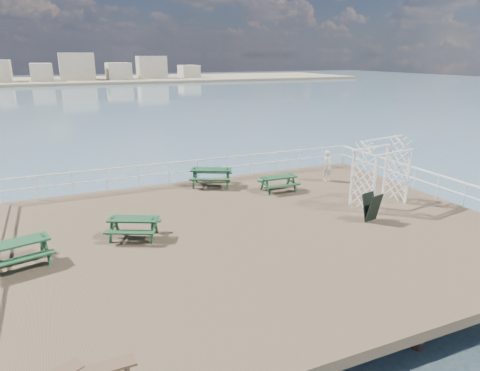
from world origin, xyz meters
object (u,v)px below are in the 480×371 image
picnic_table_d (133,224)px  trellis_arbor (380,175)px  picnic_table_a (17,248)px  picnic_table_c (279,180)px  picnic_table_b (211,173)px  person (328,166)px

picnic_table_d → trellis_arbor: size_ratio=0.73×
picnic_table_a → picnic_table_d: (3.57, 0.72, -0.05)m
picnic_table_d → picnic_table_a: bearing=-143.0°
picnic_table_c → picnic_table_d: bearing=-158.1°
picnic_table_c → trellis_arbor: (2.99, -3.33, 0.77)m
picnic_table_b → picnic_table_c: picnic_table_b is taller
picnic_table_d → trellis_arbor: (10.15, -0.60, 0.75)m
picnic_table_b → picnic_table_c: (2.58, -2.06, -0.10)m
picnic_table_c → picnic_table_d: picnic_table_d is taller
picnic_table_d → trellis_arbor: trellis_arbor is taller
picnic_table_b → picnic_table_c: size_ratio=1.47×
picnic_table_d → person: size_ratio=1.37×
picnic_table_a → person: 14.34m
picnic_table_c → trellis_arbor: bearing=-47.0°
trellis_arbor → person: trellis_arbor is taller
picnic_table_a → person: person is taller
picnic_table_d → trellis_arbor: bearing=22.2°
picnic_table_a → trellis_arbor: 13.73m
picnic_table_c → trellis_arbor: size_ratio=0.58×
picnic_table_a → picnic_table_d: 3.64m
picnic_table_d → person: (10.21, 3.25, 0.24)m
picnic_table_a → picnic_table_b: size_ratio=0.88×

